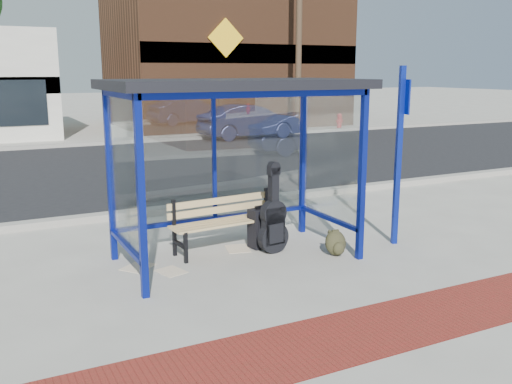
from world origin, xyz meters
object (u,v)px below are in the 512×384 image
suitcase (262,228)px  guitar_bag (273,222)px  parked_car (250,121)px  bench (226,219)px  backpack (336,244)px  fire_hydrant (339,121)px

suitcase → guitar_bag: bearing=-93.3°
suitcase → parked_car: 13.60m
bench → parked_car: parked_car is taller
guitar_bag → parked_car: bearing=59.0°
backpack → suitcase: bearing=142.6°
suitcase → fire_hydrant: 16.96m
bench → parked_car: (6.36, 12.13, 0.18)m
guitar_bag → suitcase: 0.33m
suitcase → fire_hydrant: (10.62, 13.22, 0.10)m
suitcase → backpack: suitcase is taller
backpack → fire_hydrant: size_ratio=0.50×
suitcase → fire_hydrant: bearing=42.5°
bench → parked_car: bearing=57.5°
suitcase → parked_car: (5.86, 12.27, 0.35)m
backpack → parked_car: parked_car is taller
suitcase → fire_hydrant: size_ratio=0.88×
bench → suitcase: size_ratio=2.75×
fire_hydrant → guitar_bag: bearing=-128.1°
suitcase → backpack: bearing=-55.9°
backpack → parked_car: bearing=78.3°
bench → guitar_bag: guitar_bag is taller
bench → parked_car: size_ratio=0.45×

